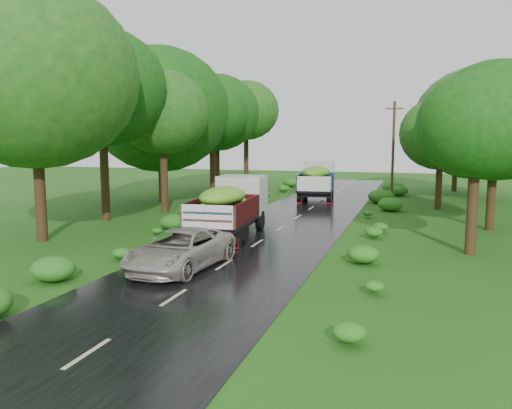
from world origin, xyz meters
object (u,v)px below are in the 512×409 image
at_px(truck_near, 232,204).
at_px(truck_far, 317,178).
at_px(car, 181,249).
at_px(utility_pole, 393,149).

distance_m(truck_near, truck_far, 15.79).
bearing_deg(truck_far, truck_near, -100.96).
relative_size(truck_near, car, 1.34).
relative_size(truck_near, utility_pole, 0.89).
height_order(truck_near, truck_far, truck_far).
relative_size(truck_far, utility_pole, 0.95).
height_order(truck_far, utility_pole, utility_pole).
relative_size(truck_far, car, 1.43).
xyz_separation_m(truck_near, truck_far, (1.12, 15.75, 0.09)).
bearing_deg(truck_near, truck_far, 81.51).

